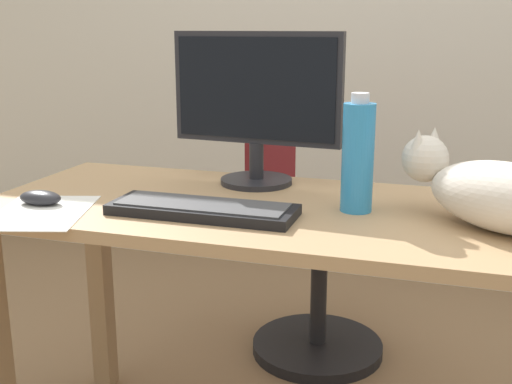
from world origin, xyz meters
The scene contains 8 objects.
desk centered at (0.00, 0.00, 0.65)m, with size 1.66×0.63×0.76m.
office_chair centered at (-0.18, 0.69, 0.39)m, with size 0.48×0.48×0.92m.
monitor centered at (-0.22, 0.20, 0.98)m, with size 0.48×0.20×0.41m.
keyboard centered at (-0.25, -0.12, 0.77)m, with size 0.44×0.15×0.03m.
cat centered at (0.40, -0.04, 0.84)m, with size 0.52×0.38×0.20m.
computer_mouse centered at (-0.66, -0.17, 0.77)m, with size 0.11×0.06×0.04m, color #232328.
paper_sheet centered at (-0.62, -0.22, 0.76)m, with size 0.21×0.30×0.00m, color white.
spray_bottle centered at (0.09, 0.01, 0.89)m, with size 0.08×0.08×0.28m.
Camera 1 is at (0.30, -1.45, 1.18)m, focal length 44.83 mm.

